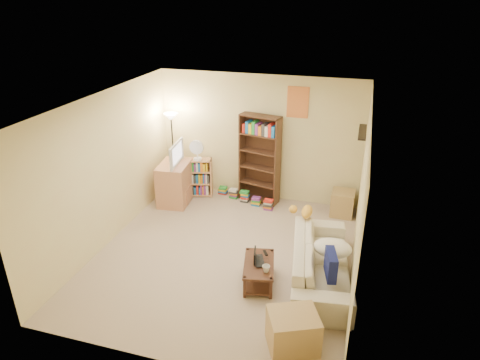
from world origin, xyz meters
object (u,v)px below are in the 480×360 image
(tabby_cat, at_px, (304,211))
(desk_fan, at_px, (197,149))
(tv_stand, at_px, (175,183))
(short_bookshelf, at_px, (197,177))
(mug, at_px, (266,269))
(tall_bookshelf, at_px, (260,157))
(side_table, at_px, (342,203))
(sofa, at_px, (321,262))
(coffee_table, at_px, (259,271))
(floor_lamp, at_px, (172,131))
(laptop, at_px, (262,261))
(television, at_px, (173,154))
(end_cabinet, at_px, (293,331))

(tabby_cat, bearing_deg, desk_fan, 150.72)
(tv_stand, distance_m, short_bookshelf, 0.51)
(tabby_cat, distance_m, mug, 1.34)
(tall_bookshelf, distance_m, desk_fan, 1.25)
(side_table, bearing_deg, short_bookshelf, 179.83)
(sofa, height_order, short_bookshelf, short_bookshelf)
(coffee_table, distance_m, side_table, 2.65)
(mug, height_order, tv_stand, tv_stand)
(coffee_table, relative_size, floor_lamp, 0.49)
(tabby_cat, height_order, tv_stand, tv_stand)
(tabby_cat, relative_size, laptop, 1.30)
(short_bookshelf, relative_size, desk_fan, 1.89)
(tv_stand, bearing_deg, floor_lamp, 108.13)
(desk_fan, bearing_deg, floor_lamp, 179.85)
(tv_stand, bearing_deg, sofa, -35.00)
(television, bearing_deg, side_table, -88.90)
(sofa, relative_size, coffee_table, 2.59)
(coffee_table, xyz_separation_m, short_bookshelf, (-1.92, 2.46, 0.19))
(short_bookshelf, xyz_separation_m, floor_lamp, (-0.47, -0.04, 0.97))
(laptop, height_order, mug, mug)
(tabby_cat, distance_m, tv_stand, 2.87)
(sofa, bearing_deg, laptop, 101.96)
(tv_stand, relative_size, side_table, 1.72)
(mug, bearing_deg, laptop, 115.36)
(side_table, bearing_deg, end_cabinet, -95.40)
(short_bookshelf, bearing_deg, tall_bookshelf, -9.35)
(floor_lamp, bearing_deg, television, -65.88)
(sofa, height_order, floor_lamp, floor_lamp)
(coffee_table, bearing_deg, mug, -61.63)
(coffee_table, bearing_deg, end_cabinet, -69.15)
(short_bookshelf, xyz_separation_m, end_cabinet, (2.61, -3.53, -0.16))
(floor_lamp, distance_m, end_cabinet, 4.78)
(coffee_table, bearing_deg, desk_fan, 116.25)
(tabby_cat, height_order, desk_fan, desk_fan)
(tabby_cat, distance_m, side_table, 1.52)
(coffee_table, distance_m, television, 3.13)
(television, xyz_separation_m, short_bookshelf, (0.30, 0.41, -0.64))
(tabby_cat, relative_size, short_bookshelf, 0.60)
(laptop, xyz_separation_m, tv_stand, (-2.26, 1.99, 0.06))
(coffee_table, bearing_deg, short_bookshelf, 116.42)
(coffee_table, relative_size, tv_stand, 1.02)
(floor_lamp, bearing_deg, side_table, 0.54)
(coffee_table, xyz_separation_m, tv_stand, (-2.22, 2.04, 0.20))
(floor_lamp, relative_size, side_table, 3.61)
(side_table, bearing_deg, coffee_table, -112.56)
(sofa, bearing_deg, tv_stand, 53.21)
(tall_bookshelf, bearing_deg, floor_lamp, -161.75)
(short_bookshelf, distance_m, side_table, 2.94)
(desk_fan, xyz_separation_m, end_cabinet, (2.56, -3.49, -0.79))
(tabby_cat, relative_size, end_cabinet, 0.84)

